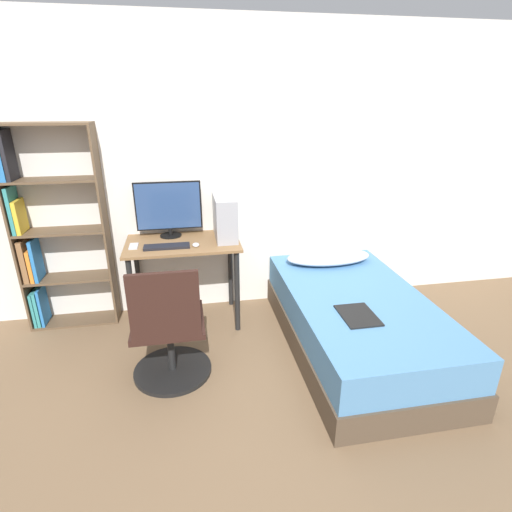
{
  "coord_description": "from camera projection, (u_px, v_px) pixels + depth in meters",
  "views": [
    {
      "loc": [
        -0.42,
        -2.16,
        1.88
      ],
      "look_at": [
        0.09,
        0.63,
        0.75
      ],
      "focal_mm": 28.0,
      "sensor_mm": 36.0,
      "label": 1
    }
  ],
  "objects": [
    {
      "name": "keyboard",
      "position": [
        167.0,
        247.0,
        3.21
      ],
      "size": [
        0.37,
        0.12,
        0.02
      ],
      "color": "black",
      "rests_on": "desk"
    },
    {
      "name": "pc_tower",
      "position": [
        225.0,
        217.0,
        3.38
      ],
      "size": [
        0.17,
        0.42,
        0.36
      ],
      "color": "#99999E",
      "rests_on": "desk"
    },
    {
      "name": "pillow",
      "position": [
        328.0,
        257.0,
        3.67
      ],
      "size": [
        0.78,
        0.36,
        0.11
      ],
      "color": "#B2B7C6",
      "rests_on": "bed"
    },
    {
      "name": "magazine",
      "position": [
        358.0,
        315.0,
        2.78
      ],
      "size": [
        0.24,
        0.32,
        0.01
      ],
      "color": "black",
      "rests_on": "bed"
    },
    {
      "name": "bookshelf",
      "position": [
        46.0,
        234.0,
        3.28
      ],
      "size": [
        0.72,
        0.24,
        1.71
      ],
      "color": "brown",
      "rests_on": "ground_plane"
    },
    {
      "name": "office_chair",
      "position": [
        169.0,
        337.0,
        2.76
      ],
      "size": [
        0.56,
        0.56,
        0.9
      ],
      "color": "black",
      "rests_on": "ground_plane"
    },
    {
      "name": "wall_back",
      "position": [
        232.0,
        174.0,
        3.52
      ],
      "size": [
        8.0,
        0.05,
        2.5
      ],
      "color": "silver",
      "rests_on": "ground_plane"
    },
    {
      "name": "phone",
      "position": [
        134.0,
        246.0,
        3.23
      ],
      "size": [
        0.07,
        0.14,
        0.01
      ],
      "color": "#B7B7BC",
      "rests_on": "desk"
    },
    {
      "name": "bed",
      "position": [
        356.0,
        322.0,
        3.16
      ],
      "size": [
        1.03,
        1.87,
        0.46
      ],
      "color": "#4C3D2D",
      "rests_on": "ground_plane"
    },
    {
      "name": "desk",
      "position": [
        184.0,
        257.0,
        3.39
      ],
      "size": [
        0.94,
        0.57,
        0.75
      ],
      "color": "brown",
      "rests_on": "ground_plane"
    },
    {
      "name": "mouse",
      "position": [
        196.0,
        245.0,
        3.25
      ],
      "size": [
        0.06,
        0.09,
        0.02
      ],
      "color": "silver",
      "rests_on": "desk"
    },
    {
      "name": "ground_plane",
      "position": [
        260.0,
        391.0,
        2.74
      ],
      "size": [
        14.0,
        14.0,
        0.0
      ],
      "primitive_type": "plane",
      "color": "brown"
    },
    {
      "name": "monitor",
      "position": [
        169.0,
        208.0,
        3.39
      ],
      "size": [
        0.56,
        0.19,
        0.48
      ],
      "color": "black",
      "rests_on": "desk"
    }
  ]
}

